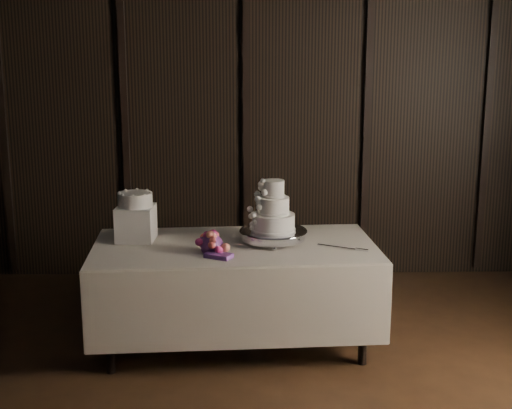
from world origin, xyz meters
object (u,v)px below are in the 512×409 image
object	(u,v)px
cake_stand	(273,237)
small_cake	(135,200)
display_table	(235,291)
wedding_cake	(270,211)
bouquet	(212,244)
box_pedestal	(136,223)

from	to	relation	value
cake_stand	small_cake	xyz separation A→B (m)	(-0.98, 0.09, 0.25)
display_table	wedding_cake	world-z (taller)	wedding_cake
wedding_cake	bouquet	distance (m)	0.49
wedding_cake	bouquet	bearing A→B (deg)	-167.62
cake_stand	box_pedestal	size ratio (longest dim) A/B	1.86
box_pedestal	small_cake	size ratio (longest dim) A/B	1.05
display_table	cake_stand	xyz separation A→B (m)	(0.27, 0.05, 0.39)
cake_stand	box_pedestal	world-z (taller)	box_pedestal
display_table	small_cake	world-z (taller)	small_cake
display_table	cake_stand	distance (m)	0.48
bouquet	small_cake	distance (m)	0.69
wedding_cake	cake_stand	bearing A→B (deg)	12.62
cake_stand	display_table	bearing A→B (deg)	-169.99
box_pedestal	small_cake	distance (m)	0.17
bouquet	small_cake	world-z (taller)	small_cake
cake_stand	small_cake	bearing A→B (deg)	174.94
display_table	wedding_cake	bearing A→B (deg)	4.13
display_table	box_pedestal	distance (m)	0.86
bouquet	box_pedestal	xyz separation A→B (m)	(-0.56, 0.33, 0.06)
cake_stand	bouquet	xyz separation A→B (m)	(-0.43, -0.24, 0.02)
display_table	small_cake	xyz separation A→B (m)	(-0.71, 0.14, 0.64)
wedding_cake	bouquet	size ratio (longest dim) A/B	0.94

